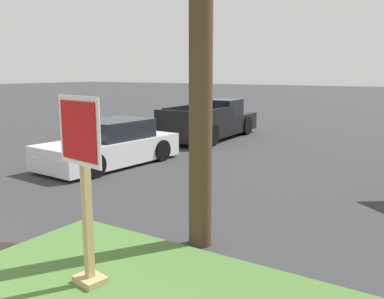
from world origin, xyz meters
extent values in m
cube|color=tan|center=(1.19, 2.73, 1.16)|extent=(0.10, 0.10, 2.16)
cube|color=tan|center=(1.19, 2.73, 0.12)|extent=(0.40, 0.33, 0.08)
cube|color=white|center=(1.18, 2.68, 1.92)|extent=(0.77, 0.14, 0.78)
cube|color=red|center=(1.18, 2.67, 1.92)|extent=(0.66, 0.12, 0.67)
cube|color=silver|center=(-3.48, 7.91, 0.41)|extent=(1.95, 4.16, 0.64)
cube|color=black|center=(-3.47, 8.12, 0.97)|extent=(1.58, 1.95, 0.56)
cylinder|color=black|center=(-2.75, 6.61, 0.31)|extent=(0.26, 0.63, 0.62)
cylinder|color=black|center=(-4.36, 6.71, 0.31)|extent=(0.26, 0.63, 0.62)
cylinder|color=black|center=(-2.60, 9.12, 0.31)|extent=(0.26, 0.63, 0.62)
cylinder|color=black|center=(-4.21, 9.22, 0.31)|extent=(0.26, 0.63, 0.62)
sphere|color=white|center=(-3.08, 5.91, 0.47)|extent=(0.14, 0.14, 0.14)
sphere|color=red|center=(-2.85, 9.87, 0.47)|extent=(0.12, 0.12, 0.12)
sphere|color=white|center=(-4.11, 5.97, 0.47)|extent=(0.14, 0.14, 0.14)
sphere|color=red|center=(-3.87, 9.93, 0.47)|extent=(0.12, 0.12, 0.12)
cube|color=black|center=(-3.63, 13.65, 0.50)|extent=(2.17, 5.33, 0.68)
cube|color=black|center=(-3.68, 14.38, 1.14)|extent=(1.72, 1.45, 0.68)
cube|color=black|center=(-4.46, 12.68, 1.06)|extent=(0.23, 2.20, 0.44)
cube|color=black|center=(-2.70, 12.79, 1.06)|extent=(0.23, 2.20, 0.44)
cube|color=black|center=(-3.48, 11.09, 1.06)|extent=(1.68, 0.20, 0.44)
cylinder|color=black|center=(-4.59, 15.16, 0.38)|extent=(0.31, 0.77, 0.76)
cylinder|color=black|center=(-2.86, 15.27, 0.38)|extent=(0.31, 0.77, 0.76)
cylinder|color=black|center=(-4.41, 12.03, 0.38)|extent=(0.31, 0.77, 0.76)
cylinder|color=black|center=(-2.67, 12.14, 0.38)|extent=(0.31, 0.77, 0.76)
camera|label=1|loc=(4.77, -0.53, 2.56)|focal=39.58mm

